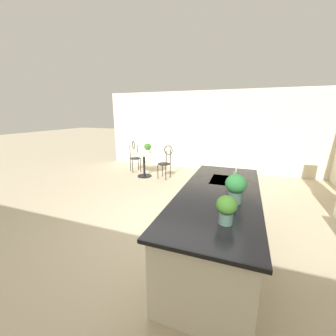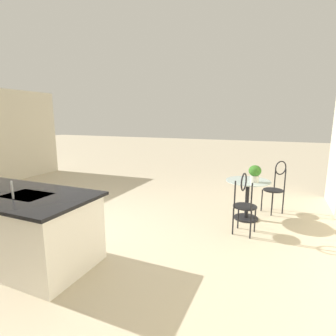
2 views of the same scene
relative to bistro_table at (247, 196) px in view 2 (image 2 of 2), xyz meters
name	(u,v)px [view 2 (image 2 of 2)]	position (x,y,z in m)	size (l,w,h in m)	color
ground_plane	(67,233)	(2.64, 1.80, -0.45)	(40.00, 40.00, 0.00)	beige
kitchen_island	(2,222)	(2.94, 2.65, 0.02)	(2.80, 1.06, 0.92)	white
bistro_table	(247,196)	(0.00, 0.00, 0.00)	(0.80, 0.80, 0.74)	black
chair_near_window	(276,184)	(-0.47, -0.60, 0.13)	(0.54, 0.54, 1.04)	black
chair_by_island	(244,201)	(-0.03, 0.72, 0.13)	(0.43, 0.51, 1.04)	black
sink_faucet	(12,190)	(2.39, 2.83, 0.58)	(0.02, 0.02, 0.22)	#B2B5BA
potted_plant_on_table	(255,173)	(-0.11, 0.08, 0.47)	(0.22, 0.22, 0.31)	beige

